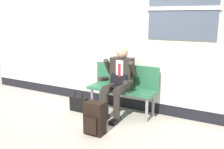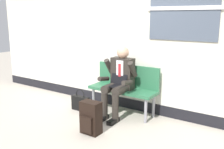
{
  "view_description": "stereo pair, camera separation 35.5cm",
  "coord_description": "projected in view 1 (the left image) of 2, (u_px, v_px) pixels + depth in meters",
  "views": [
    {
      "loc": [
        2.18,
        -3.71,
        1.72
      ],
      "look_at": [
        0.09,
        0.02,
        0.75
      ],
      "focal_mm": 41.07,
      "sensor_mm": 36.0,
      "label": 1
    },
    {
      "loc": [
        2.48,
        -3.53,
        1.72
      ],
      "look_at": [
        0.09,
        0.02,
        0.75
      ],
      "focal_mm": 41.07,
      "sensor_mm": 36.0,
      "label": 2
    }
  ],
  "objects": [
    {
      "name": "station_wall",
      "position": [
        123.0,
        31.0,
        4.73
      ],
      "size": [
        6.9,
        0.17,
        2.92
      ],
      "color": "beige",
      "rests_on": "ground"
    },
    {
      "name": "person_seated",
      "position": [
        119.0,
        80.0,
        4.43
      ],
      "size": [
        0.57,
        0.7,
        1.22
      ],
      "color": "#2D2823",
      "rests_on": "ground"
    },
    {
      "name": "ground_plane",
      "position": [
        107.0,
        115.0,
        4.58
      ],
      "size": [
        18.0,
        18.0,
        0.0
      ],
      "primitive_type": "plane",
      "color": "#B2A899"
    },
    {
      "name": "backpack",
      "position": [
        95.0,
        119.0,
        3.79
      ],
      "size": [
        0.3,
        0.22,
        0.5
      ],
      "color": "black",
      "rests_on": "ground"
    },
    {
      "name": "bench_with_person",
      "position": [
        124.0,
        85.0,
        4.62
      ],
      "size": [
        1.25,
        0.42,
        0.87
      ],
      "color": "#2D6B47",
      "rests_on": "ground"
    },
    {
      "name": "handbag",
      "position": [
        79.0,
        104.0,
        4.73
      ],
      "size": [
        0.36,
        0.11,
        0.41
      ],
      "color": "black",
      "rests_on": "ground"
    }
  ]
}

